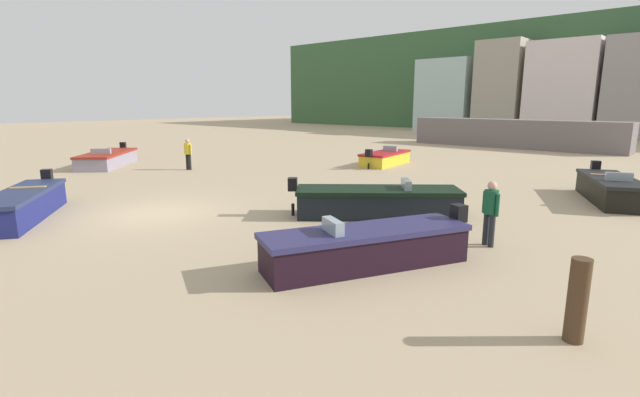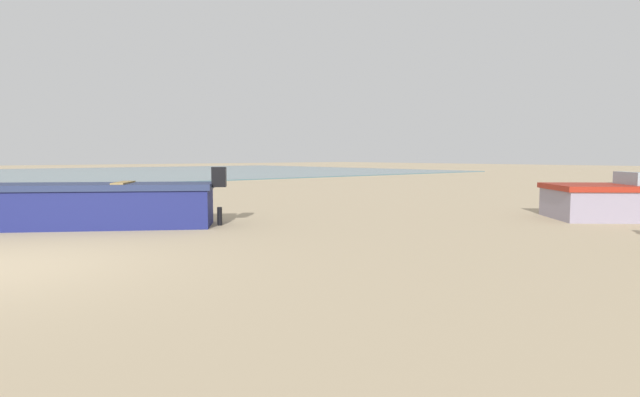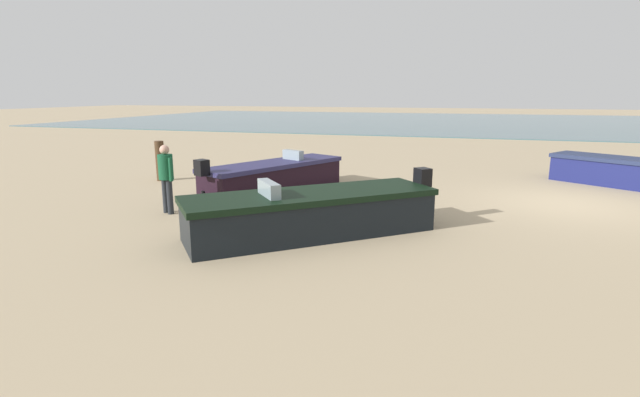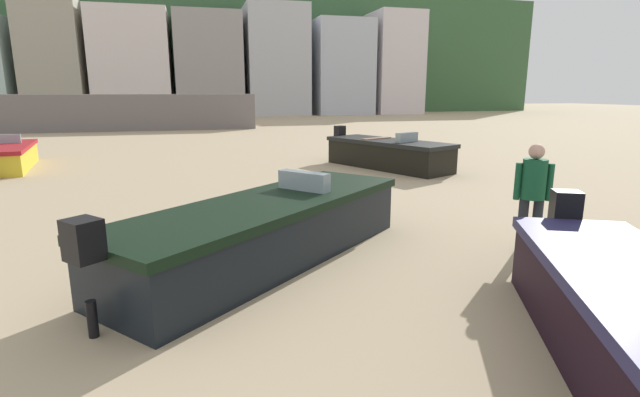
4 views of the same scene
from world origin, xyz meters
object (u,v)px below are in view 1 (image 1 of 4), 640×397
Objects in this scene: boat_grey_1 at (108,159)px; boat_navy_3 at (24,205)px; beach_walker_foreground at (490,208)px; boat_black_0 at (610,189)px; boat_black_2 at (367,247)px; boat_yellow_5 at (385,158)px; beach_walker_distant at (188,152)px; boat_black_4 at (377,202)px; mooring_post_near_water at (577,300)px.

boat_navy_3 reaches higher than boat_grey_1.
beach_walker_foreground is at bearing 132.57° from boat_grey_1.
boat_black_0 reaches higher than boat_grey_1.
boat_grey_1 is at bearing 16.39° from boat_black_2.
beach_walker_distant reaches higher than boat_yellow_5.
boat_yellow_5 is (-11.55, 2.87, -0.07)m from boat_black_0.
boat_navy_3 reaches higher than boat_yellow_5.
beach_walker_distant is at bearing -7.00° from boat_black_0.
boat_navy_3 is at bearing -86.55° from boat_black_4.
boat_grey_1 is 15.58m from boat_yellow_5.
boat_yellow_5 is (1.09, 17.69, -0.06)m from boat_navy_3.
beach_walker_foreground is at bearing -55.59° from boat_yellow_5.
beach_walker_distant is at bearing 17.69° from beach_walker_foreground.
beach_walker_distant reaches higher than boat_grey_1.
beach_walker_distant is (-6.55, -8.60, 0.57)m from boat_yellow_5.
boat_navy_3 is at bearing 55.97° from beach_walker_foreground.
boat_grey_1 is 1.04× the size of boat_black_4.
beach_walker_foreground is (1.37, 3.17, 0.52)m from boat_black_2.
boat_black_0 is 0.96× the size of boat_black_2.
mooring_post_near_water is at bearing 124.06° from boat_grey_1.
boat_grey_1 is (-22.77, -7.94, -0.05)m from boat_black_0.
boat_navy_3 is 13.39m from beach_walker_foreground.
boat_navy_3 is at bearing 98.52° from boat_grey_1.
boat_navy_3 is 14.65m from mooring_post_near_water.
boat_yellow_5 is 10.83m from beach_walker_distant.
beach_walker_distant is at bearing 163.30° from mooring_post_near_water.
boat_yellow_5 is (-6.63, 10.20, -0.07)m from boat_black_4.
beach_walker_distant reaches higher than boat_navy_3.
beach_walker_foreground is at bearing -17.28° from beach_walker_distant.
boat_black_0 is 1.05× the size of boat_yellow_5.
beach_walker_distant is (-15.60, 5.44, 0.52)m from boat_black_2.
beach_walker_foreground reaches higher than boat_black_0.
boat_black_2 is 0.98× the size of boat_black_4.
boat_grey_1 reaches higher than boat_yellow_5.
boat_black_0 is at bearing 98.11° from mooring_post_near_water.
boat_black_4 is at bearing 167.66° from boat_navy_3.
boat_navy_3 is 17.73m from boat_yellow_5.
beach_walker_distant is (-16.97, 2.26, 0.00)m from beach_walker_foreground.
beach_walker_distant reaches higher than boat_black_4.
boat_yellow_5 is at bearing 172.30° from boat_black_4.
boat_black_2 is 3.49m from beach_walker_foreground.
beach_walker_foreground reaches higher than boat_navy_3.
boat_navy_3 is at bearing -167.53° from mooring_post_near_water.
boat_black_0 is at bearing 151.95° from boat_grey_1.
boat_black_4 is 1.11× the size of boat_yellow_5.
beach_walker_distant is (-18.10, -5.73, 0.50)m from boat_black_0.
mooring_post_near_water is (1.66, -11.66, 0.19)m from boat_black_0.
boat_black_4 is 12.16m from boat_yellow_5.
boat_black_2 is 16.70m from boat_yellow_5.
boat_black_0 is 11.78m from mooring_post_near_water.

